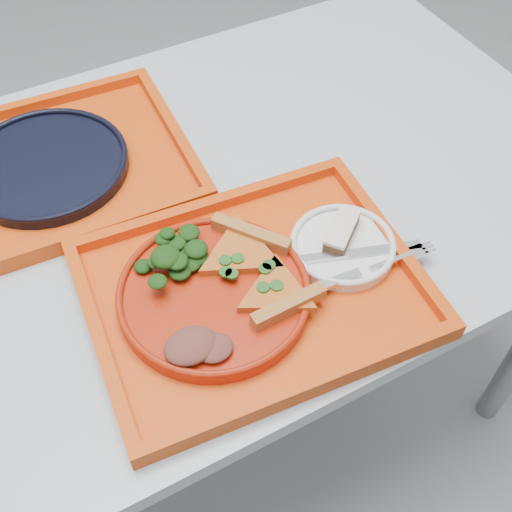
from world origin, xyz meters
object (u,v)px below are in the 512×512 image
object	(u,v)px
tray_far	(49,173)
dessert_bar	(342,231)
navy_plate	(47,166)
dinner_plate	(214,296)
tray_main	(253,292)

from	to	relation	value
tray_far	dessert_bar	world-z (taller)	dessert_bar
navy_plate	tray_far	bearing A→B (deg)	0.00
tray_far	navy_plate	bearing A→B (deg)	0.00
dinner_plate	tray_main	bearing A→B (deg)	-10.30
tray_main	dessert_bar	size ratio (longest dim) A/B	5.62
tray_main	dessert_bar	bearing A→B (deg)	10.50
tray_far	navy_plate	size ratio (longest dim) A/B	1.73
navy_plate	dessert_bar	distance (m)	0.48
tray_far	navy_plate	world-z (taller)	navy_plate
tray_far	dinner_plate	size ratio (longest dim) A/B	1.73
tray_far	dinner_plate	distance (m)	0.38
tray_far	dinner_plate	bearing A→B (deg)	-67.26
tray_main	dinner_plate	bearing A→B (deg)	174.49
tray_main	navy_plate	world-z (taller)	navy_plate
dinner_plate	navy_plate	bearing A→B (deg)	109.41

